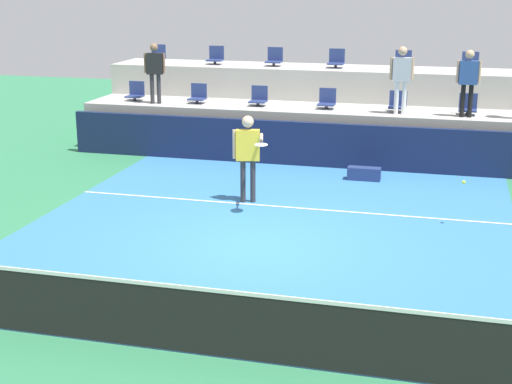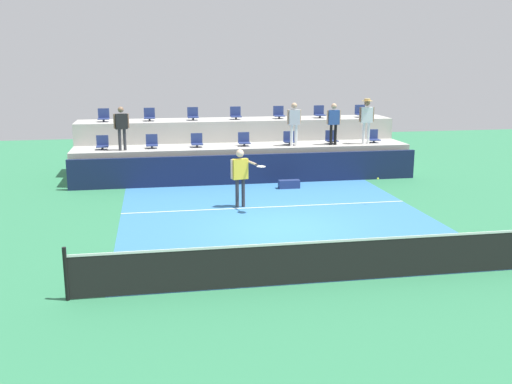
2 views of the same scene
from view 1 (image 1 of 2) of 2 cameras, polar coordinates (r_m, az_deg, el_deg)
ground_plane at (r=13.25m, az=-0.02°, el=-4.12°), size 40.00×40.00×0.00m
court_inner_paint at (r=14.17m, az=1.01°, el=-2.76°), size 9.00×10.00×0.01m
court_service_line at (r=15.46m, az=2.24°, el=-1.14°), size 9.00×0.06×0.00m
tennis_net at (r=9.54m, az=-6.21°, el=-9.26°), size 10.48×0.08×1.07m
sponsor_backboard at (r=18.75m, az=4.64°, el=3.58°), size 13.00×0.16×1.10m
seating_tier_lower at (r=19.99m, az=5.31°, el=4.56°), size 13.00×1.80×1.25m
seating_tier_upper at (r=21.66m, az=6.14°, el=6.57°), size 13.00×1.80×2.10m
stadium_chair_lower_far_left at (r=21.28m, az=-9.07°, el=7.42°), size 0.44×0.40×0.52m
stadium_chair_lower_left at (r=20.63m, az=-4.40°, el=7.31°), size 0.44×0.40×0.52m
stadium_chair_lower_mid_left at (r=20.14m, az=0.21°, el=7.15°), size 0.44×0.40×0.52m
stadium_chair_lower_center at (r=19.77m, az=5.38°, el=6.91°), size 0.44×0.40×0.52m
stadium_chair_lower_mid_right at (r=19.56m, az=10.64°, el=6.61°), size 0.44×0.40×0.52m
stadium_chair_lower_right at (r=19.52m, az=15.70°, el=6.27°), size 0.44×0.40×0.52m
stadium_chair_upper_far_left at (r=22.84m, az=-7.44°, el=10.21°), size 0.44×0.40×0.52m
stadium_chair_upper_left at (r=22.23m, az=-3.06°, el=10.16°), size 0.44×0.40×0.52m
stadium_chair_upper_mid_left at (r=21.77m, az=1.40°, el=10.06°), size 0.44×0.40×0.52m
stadium_chair_upper_center at (r=21.43m, az=6.08°, el=9.88°), size 0.44×0.40×0.52m
stadium_chair_upper_mid_right at (r=21.24m, az=11.03°, el=9.63°), size 0.44×0.40×0.52m
stadium_chair_upper_right at (r=21.20m, az=15.85°, el=9.31°), size 0.44×0.40×0.52m
tennis_player at (r=15.50m, az=-0.60°, el=3.23°), size 0.98×1.19×1.83m
spectator_in_grey at (r=20.55m, az=-7.65°, el=9.27°), size 0.57×0.27×1.60m
spectator_in_white at (r=19.07m, az=10.93°, el=8.75°), size 0.59×0.25×1.67m
spectator_leaning_on_rail at (r=19.04m, az=15.73°, el=8.34°), size 0.57×0.23×1.62m
tennis_ball at (r=14.56m, az=15.40°, el=0.71°), size 0.07×0.07×0.07m
equipment_bag at (r=17.67m, az=8.16°, el=1.38°), size 0.76×0.28×0.30m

